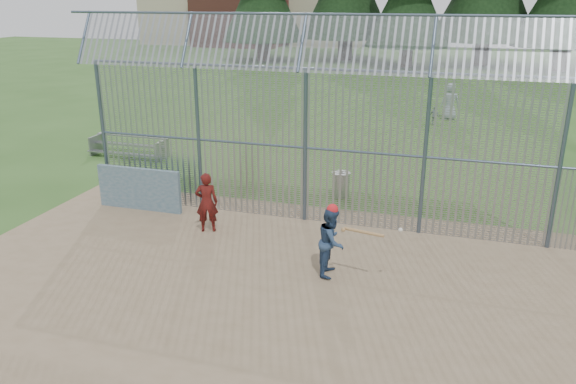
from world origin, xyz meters
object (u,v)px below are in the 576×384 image
(dugout_wall, at_px, (139,189))
(batter, at_px, (332,242))
(trash_can, at_px, (341,184))
(onlooker, at_px, (207,202))
(bleacher, at_px, (129,146))

(dugout_wall, relative_size, batter, 1.67)
(batter, height_order, trash_can, batter)
(dugout_wall, distance_m, batter, 6.37)
(batter, xyz_separation_m, trash_can, (-0.83, 4.95, -0.39))
(onlooker, relative_size, bleacher, 0.51)
(dugout_wall, distance_m, onlooker, 2.61)
(onlooker, bearing_deg, trash_can, -146.94)
(dugout_wall, relative_size, trash_can, 3.05)
(trash_can, bearing_deg, bleacher, 166.42)
(dugout_wall, height_order, onlooker, onlooker)
(bleacher, bearing_deg, trash_can, -13.58)
(batter, xyz_separation_m, onlooker, (-3.51, 1.35, 0.02))
(trash_can, relative_size, bleacher, 0.27)
(bleacher, bearing_deg, dugout_wall, -55.00)
(dugout_wall, distance_m, trash_can, 5.82)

